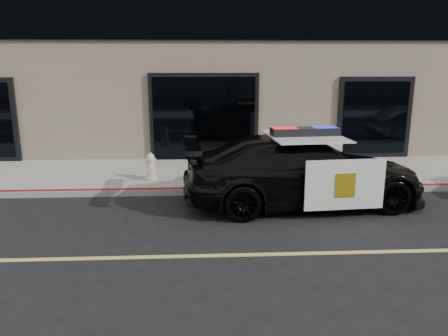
{
  "coord_description": "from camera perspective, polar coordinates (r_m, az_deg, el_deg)",
  "views": [
    {
      "loc": [
        -1.09,
        -6.87,
        3.24
      ],
      "look_at": [
        -0.62,
        2.2,
        1.0
      ],
      "focal_mm": 35.0,
      "sensor_mm": 36.0,
      "label": 1
    }
  ],
  "objects": [
    {
      "name": "sidewalk_n",
      "position": [
        12.57,
        2.1,
        -0.74
      ],
      "size": [
        60.0,
        3.5,
        0.15
      ],
      "primitive_type": "cube",
      "color": "gray",
      "rests_on": "ground"
    },
    {
      "name": "ground",
      "position": [
        7.67,
        5.6,
        -11.19
      ],
      "size": [
        120.0,
        120.0,
        0.0
      ],
      "primitive_type": "plane",
      "color": "black",
      "rests_on": "ground"
    },
    {
      "name": "police_car",
      "position": [
        10.1,
        10.31,
        -0.32
      ],
      "size": [
        3.08,
        5.82,
        1.79
      ],
      "color": "black",
      "rests_on": "ground"
    },
    {
      "name": "fire_hydrant",
      "position": [
        11.75,
        -9.54,
        0.12
      ],
      "size": [
        0.33,
        0.45,
        0.72
      ],
      "color": "beige",
      "rests_on": "sidewalk_n"
    }
  ]
}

